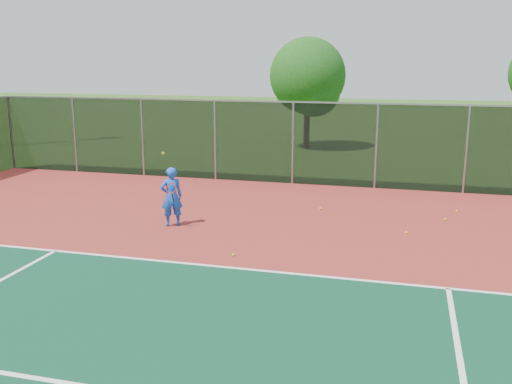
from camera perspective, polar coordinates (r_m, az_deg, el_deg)
ground at (r=9.54m, az=7.28°, el=-15.29°), size 120.00×120.00×0.00m
court_apron at (r=11.32m, az=8.67°, el=-10.51°), size 30.00×20.00×0.02m
fence_back at (r=20.57m, az=11.95°, el=4.60°), size 30.00×0.06×3.03m
tennis_player at (r=15.80m, az=-8.44°, el=-0.45°), size 0.72×0.74×2.04m
practice_ball_0 at (r=17.18m, az=18.38°, el=-2.61°), size 0.07×0.07×0.07m
practice_ball_1 at (r=13.44m, az=-2.26°, el=-6.28°), size 0.07×0.07×0.07m
practice_ball_3 at (r=18.22m, az=19.43°, el=-1.81°), size 0.07×0.07×0.07m
practice_ball_4 at (r=15.61m, az=14.80°, el=-3.94°), size 0.07×0.07×0.07m
practice_ball_5 at (r=17.60m, az=6.46°, el=-1.64°), size 0.07×0.07×0.07m
tree_back_left at (r=29.28m, az=5.35°, el=11.16°), size 3.83×3.83×5.63m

